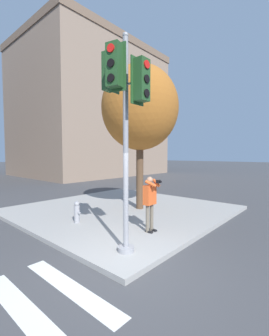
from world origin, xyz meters
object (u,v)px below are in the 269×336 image
Objects in this scene: traffic_signal_pole at (123,100)px; street_tree at (140,108)px; person_photographer at (150,199)px; fire_hydrant at (77,212)px.

traffic_signal_pole is 0.84× the size of street_tree.
person_photographer is at bearing -133.92° from street_tree.
traffic_signal_pole is 3.07× the size of person_photographer.
street_tree is (3.66, 2.56, 0.71)m from traffic_signal_pole.
traffic_signal_pole is at bearing -164.48° from person_photographer.
person_photographer is 0.27× the size of street_tree.
street_tree reaches higher than person_photographer.
street_tree reaches higher than fire_hydrant.
street_tree is at bearing 46.08° from person_photographer.
fire_hydrant is at bearing 76.76° from traffic_signal_pole.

